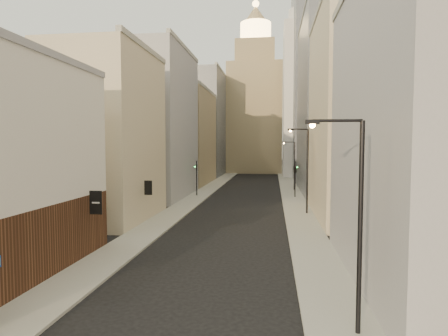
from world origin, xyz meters
TOP-DOWN VIEW (x-y plane):
  - sidewalk_left at (-6.50, 55.00)m, footprint 3.00×140.00m
  - sidewalk_right at (6.50, 55.00)m, footprint 3.00×140.00m
  - left_bldg_beige at (-12.00, 26.00)m, footprint 8.00×12.00m
  - left_bldg_grey at (-12.00, 42.00)m, footprint 8.00×16.00m
  - left_bldg_tan at (-12.00, 60.00)m, footprint 8.00×18.00m
  - left_bldg_wingrid at (-12.00, 80.00)m, footprint 8.00×20.00m
  - right_bldg_grey at (12.00, 12.00)m, footprint 8.00×16.00m
  - right_bldg_beige at (12.00, 30.00)m, footprint 8.00×16.00m
  - right_bldg_wingrid at (12.00, 50.00)m, footprint 8.00×20.00m
  - highrise at (18.00, 78.00)m, footprint 21.00×23.00m
  - clock_tower at (-1.00, 92.00)m, footprint 14.00×14.00m
  - white_tower at (10.00, 78.00)m, footprint 8.00×8.00m
  - streetlamp_near at (6.79, 6.09)m, footprint 2.15×0.30m
  - streetlamp_mid at (7.10, 31.09)m, footprint 2.18×1.11m
  - streetlamp_far at (6.95, 51.62)m, footprint 2.02×0.21m
  - traffic_light_left at (-6.81, 43.07)m, footprint 0.56×0.46m
  - traffic_light_right at (6.79, 43.34)m, footprint 0.81×0.81m

SIDE VIEW (x-z plane):
  - sidewalk_left at x=-6.50m, z-range 0.00..0.15m
  - sidewalk_right at x=6.50m, z-range 0.00..0.15m
  - traffic_light_left at x=-6.81m, z-range 1.10..6.10m
  - traffic_light_right at x=6.79m, z-range 1.45..6.45m
  - streetlamp_far at x=6.95m, z-range 0.55..8.27m
  - streetlamp_near at x=6.79m, z-range 0.58..8.76m
  - streetlamp_mid at x=7.10m, z-range 0.63..9.53m
  - left_bldg_beige at x=-12.00m, z-range 0.00..16.00m
  - right_bldg_grey at x=12.00m, z-range 0.00..16.00m
  - left_bldg_tan at x=-12.00m, z-range 0.00..17.00m
  - left_bldg_grey at x=-12.00m, z-range 0.00..20.00m
  - right_bldg_beige at x=12.00m, z-range 0.00..20.00m
  - left_bldg_wingrid at x=-12.00m, z-range 0.00..24.00m
  - right_bldg_wingrid at x=12.00m, z-range 0.00..26.00m
  - clock_tower at x=-1.00m, z-range -4.82..40.08m
  - white_tower at x=10.00m, z-range -2.14..39.36m
  - highrise at x=18.00m, z-range 0.06..51.26m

